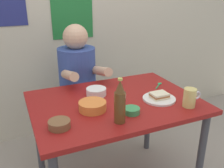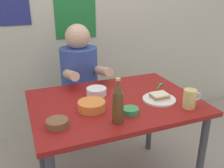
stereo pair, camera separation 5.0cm
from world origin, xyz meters
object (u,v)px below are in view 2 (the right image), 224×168
plate_orange (159,99)px  sandwich (159,96)px  beer_bottle (118,103)px  dining_table (115,113)px  person_seated (80,71)px  soup_bowl_orange (92,105)px  stool (81,113)px  beer_mug (190,99)px

plate_orange → sandwich: (-0.00, 0.00, 0.02)m
sandwich → beer_bottle: beer_bottle is taller
dining_table → sandwich: 0.32m
plate_orange → person_seated: bearing=115.9°
person_seated → soup_bowl_orange: bearing=-98.8°
dining_table → beer_bottle: bearing=-109.0°
plate_orange → dining_table: bearing=158.4°
person_seated → plate_orange: (0.35, -0.73, -0.02)m
stool → plate_orange: plate_orange is taller
dining_table → beer_mug: size_ratio=8.73×
person_seated → sandwich: person_seated is taller
beer_mug → person_seated: bearing=118.0°
dining_table → sandwich: sandwich is taller
stool → dining_table: bearing=-83.0°
person_seated → dining_table: bearing=-82.9°
plate_orange → soup_bowl_orange: bearing=175.3°
dining_table → beer_mug: 0.50m
stool → soup_bowl_orange: (-0.11, -0.70, 0.42)m
beer_mug → soup_bowl_orange: (-0.58, 0.20, -0.03)m
dining_table → plate_orange: plate_orange is taller
sandwich → soup_bowl_orange: bearing=175.3°
person_seated → beer_bottle: 0.89m
soup_bowl_orange → sandwich: bearing=-4.7°
dining_table → soup_bowl_orange: 0.23m
beer_bottle → beer_mug: bearing=0.2°
sandwich → person_seated: bearing=115.9°
dining_table → beer_mug: (0.40, -0.27, 0.15)m
plate_orange → beer_mug: (0.12, -0.16, 0.05)m
stool → sandwich: (0.35, -0.74, 0.42)m
stool → beer_mug: (0.47, -0.90, 0.45)m
stool → soup_bowl_orange: soup_bowl_orange is taller
sandwich → beer_bottle: bearing=-156.5°
plate_orange → soup_bowl_orange: (-0.46, 0.04, 0.02)m
beer_mug → beer_bottle: bearing=-179.8°
beer_bottle → sandwich: bearing=23.5°
person_seated → plate_orange: size_ratio=3.27×
beer_mug → beer_bottle: beer_bottle is taller
beer_bottle → soup_bowl_orange: (-0.09, 0.20, -0.09)m
stool → person_seated: (0.00, -0.01, 0.42)m
beer_mug → stool: bearing=117.7°
dining_table → person_seated: size_ratio=1.53×
plate_orange → beer_bottle: bearing=-156.5°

